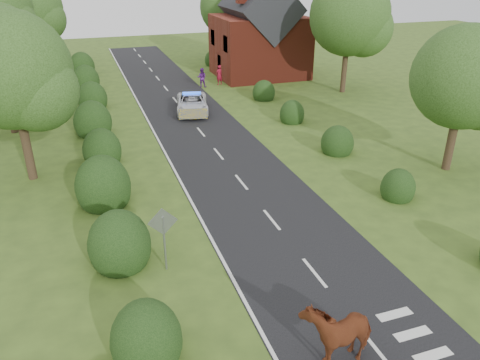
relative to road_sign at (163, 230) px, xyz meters
name	(u,v)px	position (x,y,z in m)	size (l,w,h in m)	color
ground	(314,273)	(5.00, -2.00, -1.65)	(120.00, 120.00, 0.00)	#3B521E
road	(205,137)	(5.00, 13.00, -1.64)	(6.00, 70.00, 0.02)	black
road_markings	(188,152)	(3.40, 10.93, -1.63)	(4.96, 70.00, 0.01)	white
hedgerow_left	(102,158)	(-1.51, 9.69, -0.91)	(2.75, 50.41, 3.00)	black
hedgerow_right	(327,137)	(11.60, 9.21, -1.10)	(2.10, 45.78, 2.10)	black
tree_left_a	(17,75)	(-4.75, 9.86, 3.69)	(5.74, 5.60, 8.38)	#332316
tree_left_b	(2,54)	(-6.25, 17.86, 3.39)	(5.74, 5.60, 8.07)	#332316
tree_left_d	(34,11)	(-5.23, 37.85, 3.98)	(6.15, 6.00, 8.89)	#332316
tree_right_a	(469,82)	(16.23, 3.87, 3.09)	(5.33, 5.20, 7.56)	#332316
tree_right_b	(353,19)	(19.29, 19.84, 4.28)	(6.56, 6.40, 9.40)	#332316
tree_right_c	(231,10)	(14.27, 35.85, 3.69)	(6.15, 6.00, 8.58)	#332316
road_sign	(163,230)	(0.00, 0.00, 0.00)	(1.06, 0.08, 2.53)	gray
house	(260,35)	(14.49, 28.00, 2.13)	(8.00, 7.40, 9.17)	maroon
cow	(337,333)	(3.76, -5.65, -0.83)	(1.22, 2.31, 1.64)	maroon
police_van	(192,103)	(5.55, 18.55, -0.99)	(3.17, 5.17, 1.48)	silver
pedestrian_red	(219,75)	(9.82, 25.77, -0.78)	(0.64, 0.42, 1.75)	maroon
pedestrian_purple	(202,78)	(8.15, 25.51, -0.82)	(0.81, 0.63, 1.66)	#5A1D7B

